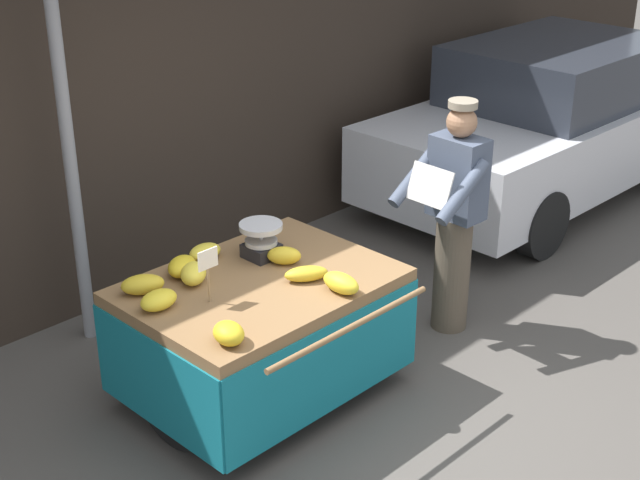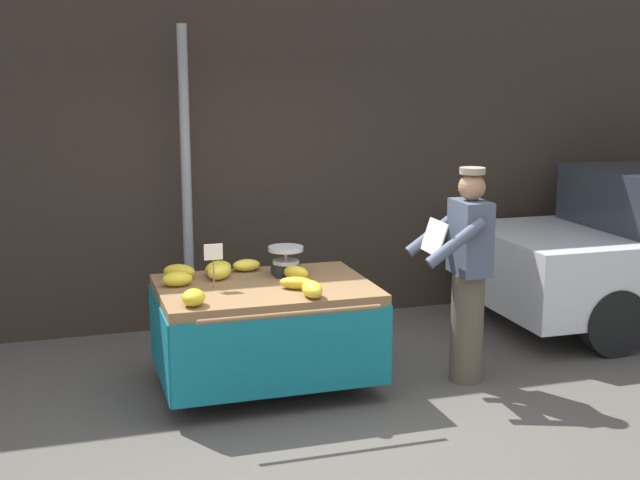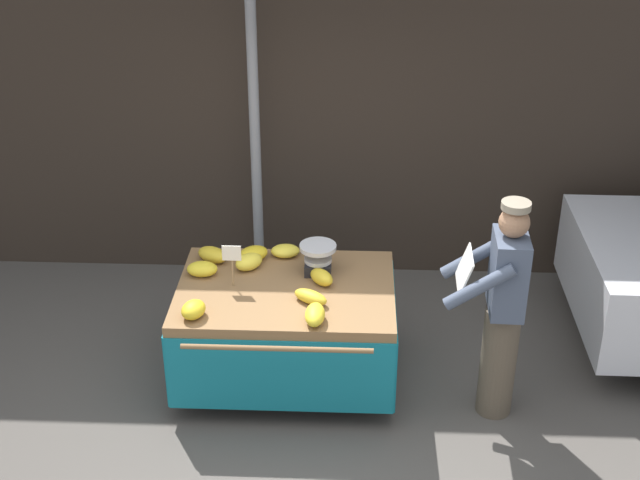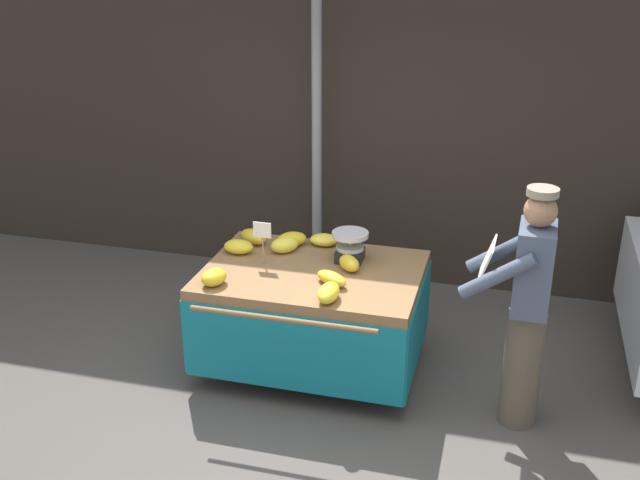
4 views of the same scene
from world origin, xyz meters
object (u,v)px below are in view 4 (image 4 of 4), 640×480
(price_sign, at_px, (262,234))
(banana_bunch_6, at_px, (349,263))
(banana_bunch_2, at_px, (285,245))
(weighing_scale, at_px, (350,246))
(banana_bunch_8, at_px, (239,247))
(street_pole, at_px, (317,142))
(vendor_person, at_px, (526,309))
(banana_bunch_5, at_px, (329,293))
(banana_cart, at_px, (313,296))
(banana_bunch_0, at_px, (254,237))
(banana_bunch_7, at_px, (214,277))
(banana_bunch_1, at_px, (332,278))
(banana_bunch_4, at_px, (324,240))
(banana_bunch_3, at_px, (292,239))

(price_sign, xyz_separation_m, banana_bunch_6, (0.66, 0.06, -0.19))
(banana_bunch_2, distance_m, banana_bunch_6, 0.60)
(weighing_scale, distance_m, banana_bunch_8, 0.88)
(street_pole, relative_size, vendor_person, 1.66)
(vendor_person, bearing_deg, banana_bunch_5, -173.60)
(weighing_scale, bearing_deg, banana_bunch_2, 177.11)
(banana_cart, xyz_separation_m, weighing_scale, (0.23, 0.24, 0.34))
(banana_cart, relative_size, banana_bunch_8, 7.02)
(banana_bunch_0, distance_m, banana_bunch_7, 0.80)
(banana_bunch_1, bearing_deg, banana_bunch_8, 157.06)
(banana_bunch_0, distance_m, banana_bunch_4, 0.57)
(banana_bunch_3, relative_size, banana_bunch_4, 1.06)
(price_sign, bearing_deg, banana_bunch_6, 5.32)
(banana_bunch_2, xyz_separation_m, banana_bunch_4, (0.26, 0.21, -0.01))
(banana_bunch_5, bearing_deg, banana_bunch_4, 106.61)
(price_sign, distance_m, banana_bunch_2, 0.33)
(banana_bunch_6, distance_m, vendor_person, 1.34)
(banana_bunch_4, xyz_separation_m, banana_bunch_8, (-0.61, -0.33, 0.01))
(weighing_scale, height_order, banana_bunch_4, weighing_scale)
(street_pole, relative_size, banana_cart, 1.73)
(banana_bunch_1, relative_size, banana_bunch_6, 1.25)
(banana_cart, distance_m, banana_bunch_2, 0.49)
(weighing_scale, height_order, banana_bunch_1, weighing_scale)
(banana_bunch_0, xyz_separation_m, banana_bunch_7, (-0.01, -0.80, 0.00))
(vendor_person, bearing_deg, banana_bunch_8, 168.12)
(banana_bunch_0, relative_size, banana_bunch_4, 1.14)
(banana_bunch_6, bearing_deg, vendor_person, -16.18)
(price_sign, height_order, banana_bunch_3, price_sign)
(banana_bunch_0, xyz_separation_m, banana_bunch_1, (0.80, -0.58, -0.01))
(banana_bunch_7, xyz_separation_m, vendor_person, (2.16, 0.12, -0.02))
(banana_bunch_2, height_order, banana_bunch_8, banana_bunch_2)
(street_pole, bearing_deg, banana_bunch_7, -97.45)
(banana_bunch_8, bearing_deg, banana_bunch_3, 34.60)
(banana_bunch_1, xyz_separation_m, banana_bunch_2, (-0.50, 0.47, 0.02))
(banana_bunch_0, relative_size, banana_bunch_7, 1.23)
(banana_cart, relative_size, banana_bunch_7, 7.85)
(banana_bunch_3, distance_m, banana_bunch_5, 1.01)
(banana_bunch_1, distance_m, banana_bunch_8, 0.92)
(banana_bunch_0, bearing_deg, banana_bunch_2, -19.70)
(banana_cart, relative_size, banana_bunch_4, 7.23)
(street_pole, height_order, banana_bunch_7, street_pole)
(vendor_person, bearing_deg, banana_bunch_6, 163.82)
(banana_bunch_3, bearing_deg, price_sign, -104.88)
(banana_bunch_5, xyz_separation_m, banana_bunch_6, (0.02, 0.52, -0.00))
(vendor_person, bearing_deg, banana_bunch_1, 175.55)
(price_sign, relative_size, banana_bunch_5, 1.30)
(banana_bunch_6, bearing_deg, banana_bunch_3, 148.40)
(banana_bunch_1, xyz_separation_m, vendor_person, (1.35, -0.11, -0.01))
(weighing_scale, distance_m, vendor_person, 1.43)
(banana_bunch_3, bearing_deg, banana_bunch_0, -174.76)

